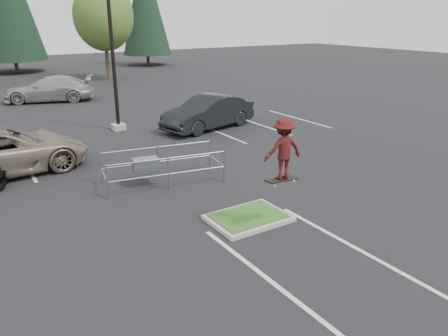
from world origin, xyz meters
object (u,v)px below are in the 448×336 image
light_pole (111,36)px  car_far_silver (51,89)px  decid_c (103,18)px  cart_corral (150,165)px  skateboarder (283,149)px  car_r_charc (208,112)px  car_l_tan (1,151)px  conif_c (145,2)px

light_pole → car_far_silver: bearing=96.2°
decid_c → cart_corral: bearing=-105.6°
light_pole → decid_c: (5.49, 17.83, 0.69)m
cart_corral → skateboarder: size_ratio=2.48×
decid_c → car_r_charc: size_ratio=1.65×
skateboarder → car_l_tan: bearing=-48.9°
cart_corral → skateboarder: skateboarder is taller
car_l_tan → car_r_charc: (9.82, 1.77, -0.01)m
car_l_tan → conif_c: bearing=-36.4°
car_r_charc → car_l_tan: bearing=-92.1°
light_pole → car_r_charc: size_ratio=1.99×
car_l_tan → car_r_charc: bearing=-84.7°
skateboarder → car_l_tan: size_ratio=0.28×
conif_c → car_l_tan: bearing=-121.5°
skateboarder → car_r_charc: size_ratio=0.34×
decid_c → car_far_silver: (-6.58, -7.83, -4.42)m
skateboarder → car_r_charc: 11.67m
cart_corral → car_l_tan: size_ratio=0.69×
skateboarder → car_l_tan: skateboarder is taller
decid_c → cart_corral: size_ratio=1.98×
skateboarder → car_l_tan: (-5.64, 9.02, -1.47)m
conif_c → skateboarder: bearing=-108.7°
light_pole → car_far_silver: size_ratio=1.77×
conif_c → cart_corral: size_ratio=2.96×
cart_corral → car_r_charc: 8.08m
conif_c → car_far_silver: bearing=-129.8°
car_l_tan → car_far_silver: 14.76m
conif_c → car_l_tan: (-19.32, -31.48, -6.00)m
car_l_tan → car_r_charc: car_l_tan is taller
decid_c → skateboarder: (-5.67, -30.83, -2.94)m
car_r_charc → car_far_silver: car_r_charc is taller
conif_c → cart_corral: (-15.21, -35.42, -6.13)m
cart_corral → car_l_tan: (-4.11, 3.94, 0.13)m
car_far_silver → decid_c: bearing=160.1°
decid_c → conif_c: 12.65m
conif_c → car_r_charc: 31.76m
conif_c → skateboarder: size_ratio=7.32×
car_far_silver → car_r_charc: bearing=42.7°
decid_c → car_far_silver: bearing=-130.0°
light_pole → cart_corral: (-1.71, -7.92, -3.84)m
conif_c → car_l_tan: 37.42m
conif_c → car_r_charc: (-9.50, -29.71, -6.01)m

